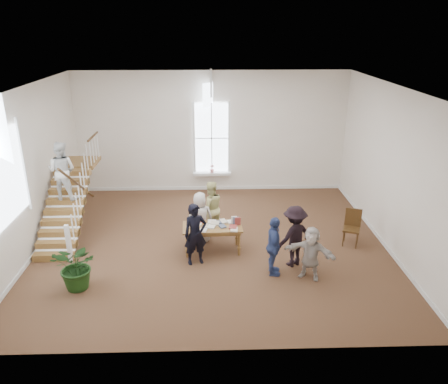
{
  "coord_description": "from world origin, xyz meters",
  "views": [
    {
      "loc": [
        -0.03,
        -11.42,
        6.05
      ],
      "look_at": [
        0.33,
        0.4,
        1.46
      ],
      "focal_mm": 35.0,
      "sensor_mm": 36.0,
      "label": 1
    }
  ],
  "objects_px": {
    "library_table": "(213,229)",
    "person_yellow": "(210,208)",
    "side_chair": "(352,225)",
    "woman_cluster_c": "(311,253)",
    "woman_cluster_a": "(274,246)",
    "police_officer": "(195,234)",
    "elderly_woman": "(200,218)",
    "woman_cluster_b": "(294,236)",
    "floor_plant": "(78,266)"
  },
  "relations": [
    {
      "from": "person_yellow",
      "to": "elderly_woman",
      "type": "bearing_deg",
      "value": 41.99
    },
    {
      "from": "woman_cluster_a",
      "to": "woman_cluster_c",
      "type": "xyz_separation_m",
      "value": [
        0.9,
        -0.2,
        -0.09
      ]
    },
    {
      "from": "police_officer",
      "to": "person_yellow",
      "type": "height_order",
      "value": "police_officer"
    },
    {
      "from": "library_table",
      "to": "person_yellow",
      "type": "xyz_separation_m",
      "value": [
        -0.06,
        1.09,
        0.15
      ]
    },
    {
      "from": "person_yellow",
      "to": "woman_cluster_a",
      "type": "bearing_deg",
      "value": 106.82
    },
    {
      "from": "library_table",
      "to": "elderly_woman",
      "type": "xyz_separation_m",
      "value": [
        -0.36,
        0.59,
        0.07
      ]
    },
    {
      "from": "woman_cluster_a",
      "to": "side_chair",
      "type": "relative_size",
      "value": 1.49
    },
    {
      "from": "library_table",
      "to": "woman_cluster_a",
      "type": "distance_m",
      "value": 1.99
    },
    {
      "from": "floor_plant",
      "to": "side_chair",
      "type": "xyz_separation_m",
      "value": [
        7.3,
        2.1,
        -0.01
      ]
    },
    {
      "from": "woman_cluster_b",
      "to": "woman_cluster_c",
      "type": "xyz_separation_m",
      "value": [
        0.3,
        -0.65,
        -0.14
      ]
    },
    {
      "from": "side_chair",
      "to": "woman_cluster_c",
      "type": "bearing_deg",
      "value": -108.92
    },
    {
      "from": "elderly_woman",
      "to": "person_yellow",
      "type": "relative_size",
      "value": 0.91
    },
    {
      "from": "library_table",
      "to": "police_officer",
      "type": "relative_size",
      "value": 0.99
    },
    {
      "from": "library_table",
      "to": "side_chair",
      "type": "height_order",
      "value": "side_chair"
    },
    {
      "from": "woman_cluster_b",
      "to": "woman_cluster_c",
      "type": "distance_m",
      "value": 0.73
    },
    {
      "from": "person_yellow",
      "to": "floor_plant",
      "type": "distance_m",
      "value": 4.3
    },
    {
      "from": "police_officer",
      "to": "side_chair",
      "type": "relative_size",
      "value": 1.6
    },
    {
      "from": "floor_plant",
      "to": "person_yellow",
      "type": "bearing_deg",
      "value": 41.99
    },
    {
      "from": "library_table",
      "to": "police_officer",
      "type": "xyz_separation_m",
      "value": [
        -0.46,
        -0.66,
        0.16
      ]
    },
    {
      "from": "elderly_woman",
      "to": "side_chair",
      "type": "relative_size",
      "value": 1.44
    },
    {
      "from": "woman_cluster_a",
      "to": "floor_plant",
      "type": "xyz_separation_m",
      "value": [
        -4.78,
        -0.51,
        -0.19
      ]
    },
    {
      "from": "library_table",
      "to": "woman_cluster_b",
      "type": "relative_size",
      "value": 1.0
    },
    {
      "from": "police_officer",
      "to": "elderly_woman",
      "type": "relative_size",
      "value": 1.11
    },
    {
      "from": "person_yellow",
      "to": "woman_cluster_c",
      "type": "bearing_deg",
      "value": 117.06
    },
    {
      "from": "library_table",
      "to": "woman_cluster_b",
      "type": "bearing_deg",
      "value": -24.09
    },
    {
      "from": "library_table",
      "to": "elderly_woman",
      "type": "distance_m",
      "value": 0.7
    },
    {
      "from": "library_table",
      "to": "person_yellow",
      "type": "relative_size",
      "value": 0.99
    },
    {
      "from": "elderly_woman",
      "to": "side_chair",
      "type": "xyz_separation_m",
      "value": [
        4.4,
        -0.27,
        -0.17
      ]
    },
    {
      "from": "library_table",
      "to": "police_officer",
      "type": "height_order",
      "value": "police_officer"
    },
    {
      "from": "woman_cluster_a",
      "to": "floor_plant",
      "type": "bearing_deg",
      "value": 99.38
    },
    {
      "from": "police_officer",
      "to": "woman_cluster_a",
      "type": "distance_m",
      "value": 2.08
    },
    {
      "from": "woman_cluster_c",
      "to": "woman_cluster_a",
      "type": "bearing_deg",
      "value": -165.52
    },
    {
      "from": "library_table",
      "to": "person_yellow",
      "type": "distance_m",
      "value": 1.1
    },
    {
      "from": "library_table",
      "to": "woman_cluster_a",
      "type": "bearing_deg",
      "value": -42.77
    },
    {
      "from": "library_table",
      "to": "woman_cluster_b",
      "type": "height_order",
      "value": "woman_cluster_b"
    },
    {
      "from": "woman_cluster_a",
      "to": "woman_cluster_c",
      "type": "height_order",
      "value": "woman_cluster_a"
    },
    {
      "from": "person_yellow",
      "to": "woman_cluster_a",
      "type": "distance_m",
      "value": 2.85
    },
    {
      "from": "police_officer",
      "to": "woman_cluster_c",
      "type": "height_order",
      "value": "police_officer"
    },
    {
      "from": "elderly_woman",
      "to": "woman_cluster_c",
      "type": "relative_size",
      "value": 1.09
    },
    {
      "from": "woman_cluster_b",
      "to": "side_chair",
      "type": "distance_m",
      "value": 2.24
    },
    {
      "from": "woman_cluster_c",
      "to": "side_chair",
      "type": "height_order",
      "value": "woman_cluster_c"
    },
    {
      "from": "person_yellow",
      "to": "floor_plant",
      "type": "height_order",
      "value": "person_yellow"
    },
    {
      "from": "woman_cluster_b",
      "to": "woman_cluster_c",
      "type": "relative_size",
      "value": 1.2
    },
    {
      "from": "person_yellow",
      "to": "woman_cluster_c",
      "type": "relative_size",
      "value": 1.21
    },
    {
      "from": "person_yellow",
      "to": "woman_cluster_c",
      "type": "xyz_separation_m",
      "value": [
        2.49,
        -2.57,
        -0.14
      ]
    },
    {
      "from": "woman_cluster_c",
      "to": "elderly_woman",
      "type": "bearing_deg",
      "value": 170.46
    },
    {
      "from": "elderly_woman",
      "to": "woman_cluster_a",
      "type": "relative_size",
      "value": 0.97
    },
    {
      "from": "library_table",
      "to": "side_chair",
      "type": "bearing_deg",
      "value": 1.71
    },
    {
      "from": "elderly_woman",
      "to": "side_chair",
      "type": "bearing_deg",
      "value": 169.53
    },
    {
      "from": "library_table",
      "to": "woman_cluster_b",
      "type": "distance_m",
      "value": 2.29
    }
  ]
}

